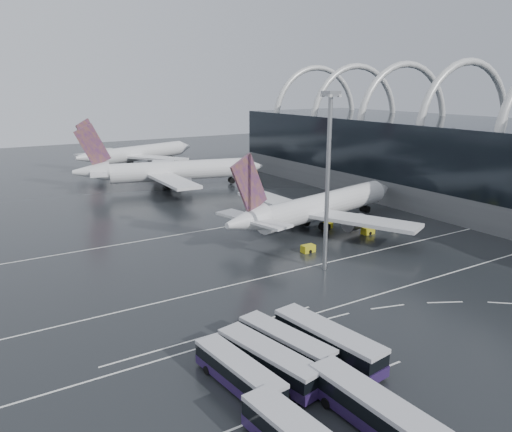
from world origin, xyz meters
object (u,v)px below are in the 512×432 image
bus_row_near_c (286,344)px  bus_row_near_d (328,341)px  airliner_main (318,207)px  gse_cart_belly_e (327,225)px  bus_row_near_b (268,360)px  gse_cart_belly_b (354,225)px  airliner_gate_c (137,154)px  gse_cart_belly_a (368,231)px  floodlight_mast (328,161)px  gse_cart_belly_d (395,228)px  bus_row_near_a (239,373)px  gse_cart_belly_c (308,249)px  bus_row_far_c (373,410)px  airliner_gate_b (169,172)px

bus_row_near_c → bus_row_near_d: size_ratio=0.89×
airliner_main → gse_cart_belly_e: size_ratio=23.34×
bus_row_near_b → gse_cart_belly_b: 57.33m
airliner_gate_c → gse_cart_belly_a: (11.25, -105.69, -3.84)m
gse_cart_belly_e → floodlight_mast: bearing=-130.7°
bus_row_near_b → gse_cart_belly_d: 58.51m
bus_row_near_a → floodlight_mast: size_ratio=0.44×
gse_cart_belly_c → gse_cart_belly_e: bearing=38.4°
airliner_main → floodlight_mast: 27.17m
bus_row_near_a → bus_row_near_d: (11.13, -0.14, 0.27)m
gse_cart_belly_c → gse_cart_belly_b: bearing=22.4°
gse_cart_belly_a → gse_cart_belly_e: (-4.28, 7.49, -0.09)m
bus_row_far_c → floodlight_mast: floodlight_mast is taller
bus_row_near_d → gse_cart_belly_d: (42.83, 30.12, -1.36)m
gse_cart_belly_c → gse_cart_belly_e: size_ratio=1.10×
bus_row_near_a → bus_row_far_c: size_ratio=0.90×
airliner_main → airliner_gate_b: airliner_gate_b is taller
gse_cart_belly_a → gse_cart_belly_e: gse_cart_belly_a is taller
airliner_main → bus_row_far_c: 62.32m
bus_row_near_c → gse_cart_belly_d: bus_row_near_c is taller
bus_row_near_b → bus_row_near_c: size_ratio=1.04×
bus_row_near_d → gse_cart_belly_a: bearing=-56.7°
airliner_gate_c → gse_cart_belly_a: 106.36m
airliner_main → bus_row_far_c: bearing=-136.8°
floodlight_mast → bus_row_far_c: bearing=-123.2°
bus_row_near_d → bus_row_far_c: 11.96m
bus_row_near_a → gse_cart_belly_d: 61.74m
bus_row_near_a → bus_row_near_b: size_ratio=0.93×
bus_row_near_d → gse_cart_belly_a: bus_row_near_d is taller
airliner_gate_c → gse_cart_belly_c: airliner_gate_c is taller
bus_row_near_d → floodlight_mast: (16.89, 21.07, 15.70)m
bus_row_near_d → gse_cart_belly_c: bus_row_near_d is taller
floodlight_mast → gse_cart_belly_c: 18.95m
gse_cart_belly_c → airliner_gate_c: bearing=87.0°
bus_row_near_a → gse_cart_belly_a: bus_row_near_a is taller
airliner_gate_b → bus_row_near_b: airliner_gate_b is taller
bus_row_near_c → gse_cart_belly_e: size_ratio=5.78×
floodlight_mast → gse_cart_belly_d: floodlight_mast is taller
airliner_gate_b → bus_row_near_a: (-31.85, -94.98, -3.07)m
airliner_main → bus_row_near_b: size_ratio=3.87×
bus_row_near_c → floodlight_mast: bearing=-58.5°
gse_cart_belly_d → gse_cart_belly_e: (-10.44, 9.00, 0.06)m
airliner_gate_c → bus_row_far_c: size_ratio=3.62×
airliner_gate_b → airliner_gate_c: size_ratio=1.08×
bus_row_near_b → gse_cart_belly_a: bearing=-65.0°
bus_row_near_c → bus_row_far_c: 13.44m
airliner_gate_c → gse_cart_belly_a: size_ratio=19.66×
airliner_main → gse_cart_belly_d: size_ratio=25.78×
airliner_gate_b → bus_row_near_d: (-20.72, -95.13, -2.81)m
gse_cart_belly_b → airliner_main: bearing=147.6°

